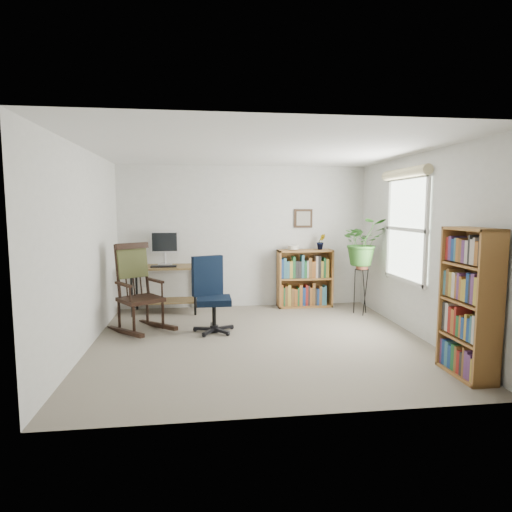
{
  "coord_description": "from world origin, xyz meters",
  "views": [
    {
      "loc": [
        -0.72,
        -5.26,
        1.69
      ],
      "look_at": [
        0.0,
        0.4,
        1.05
      ],
      "focal_mm": 30.0,
      "sensor_mm": 36.0,
      "label": 1
    }
  ],
  "objects": [
    {
      "name": "floor",
      "position": [
        0.0,
        0.0,
        0.0
      ],
      "size": [
        4.2,
        4.0,
        0.0
      ],
      "primitive_type": "cube",
      "color": "gray",
      "rests_on": "ground"
    },
    {
      "name": "ceiling",
      "position": [
        0.0,
        0.0,
        2.4
      ],
      "size": [
        4.2,
        4.0,
        0.0
      ],
      "primitive_type": "cube",
      "color": "silver",
      "rests_on": "ground"
    },
    {
      "name": "wall_back",
      "position": [
        0.0,
        2.0,
        1.2
      ],
      "size": [
        4.2,
        0.0,
        2.4
      ],
      "primitive_type": "cube",
      "color": "silver",
      "rests_on": "ground"
    },
    {
      "name": "wall_front",
      "position": [
        0.0,
        -2.0,
        1.2
      ],
      "size": [
        4.2,
        0.0,
        2.4
      ],
      "primitive_type": "cube",
      "color": "silver",
      "rests_on": "ground"
    },
    {
      "name": "wall_left",
      "position": [
        -2.1,
        0.0,
        1.2
      ],
      "size": [
        0.0,
        4.0,
        2.4
      ],
      "primitive_type": "cube",
      "color": "silver",
      "rests_on": "ground"
    },
    {
      "name": "wall_right",
      "position": [
        2.1,
        0.0,
        1.2
      ],
      "size": [
        0.0,
        4.0,
        2.4
      ],
      "primitive_type": "cube",
      "color": "silver",
      "rests_on": "ground"
    },
    {
      "name": "window",
      "position": [
        2.06,
        0.3,
        1.4
      ],
      "size": [
        0.12,
        1.2,
        1.5
      ],
      "primitive_type": null,
      "color": "silver",
      "rests_on": "wall_right"
    },
    {
      "name": "desk",
      "position": [
        -1.32,
        1.7,
        0.38
      ],
      "size": [
        1.06,
        0.58,
        0.76
      ],
      "primitive_type": null,
      "color": "brown",
      "rests_on": "floor"
    },
    {
      "name": "monitor",
      "position": [
        -1.32,
        1.84,
        1.04
      ],
      "size": [
        0.46,
        0.16,
        0.56
      ],
      "primitive_type": null,
      "color": "silver",
      "rests_on": "desk"
    },
    {
      "name": "keyboard",
      "position": [
        -1.32,
        1.58,
        0.77
      ],
      "size": [
        0.4,
        0.15,
        0.02
      ],
      "primitive_type": "cube",
      "color": "black",
      "rests_on": "desk"
    },
    {
      "name": "office_chair",
      "position": [
        -0.57,
        0.47,
        0.52
      ],
      "size": [
        0.75,
        0.75,
        1.05
      ],
      "primitive_type": null,
      "rotation": [
        0.0,
        0.0,
        0.4
      ],
      "color": "black",
      "rests_on": "floor"
    },
    {
      "name": "rocking_chair",
      "position": [
        -1.56,
        0.64,
        0.62
      ],
      "size": [
        1.13,
        1.24,
        1.23
      ],
      "primitive_type": null,
      "rotation": [
        0.0,
        0.0,
        0.6
      ],
      "color": "black",
      "rests_on": "floor"
    },
    {
      "name": "low_bookshelf",
      "position": [
        1.02,
        1.82,
        0.49
      ],
      "size": [
        0.93,
        0.31,
        0.98
      ],
      "primitive_type": null,
      "color": "#9C6733",
      "rests_on": "floor"
    },
    {
      "name": "tall_bookshelf",
      "position": [
        1.92,
        -1.38,
        0.75
      ],
      "size": [
        0.28,
        0.66,
        1.5
      ],
      "primitive_type": null,
      "color": "#9C6733",
      "rests_on": "floor"
    },
    {
      "name": "plant_stand",
      "position": [
        1.8,
        1.19,
        0.42
      ],
      "size": [
        0.29,
        0.29,
        0.85
      ],
      "primitive_type": null,
      "rotation": [
        0.0,
        0.0,
        0.25
      ],
      "color": "black",
      "rests_on": "floor"
    },
    {
      "name": "spider_plant",
      "position": [
        1.8,
        1.19,
        1.52
      ],
      "size": [
        1.69,
        1.88,
        1.46
      ],
      "primitive_type": "imported",
      "color": "#2E6322",
      "rests_on": "plant_stand"
    },
    {
      "name": "potted_plant_small",
      "position": [
        1.3,
        1.83,
        1.04
      ],
      "size": [
        0.13,
        0.24,
        0.11
      ],
      "primitive_type": "imported",
      "color": "#2E6322",
      "rests_on": "low_bookshelf"
    },
    {
      "name": "framed_picture",
      "position": [
        1.02,
        1.97,
        1.51
      ],
      "size": [
        0.32,
        0.04,
        0.32
      ],
      "primitive_type": null,
      "color": "black",
      "rests_on": "wall_back"
    }
  ]
}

